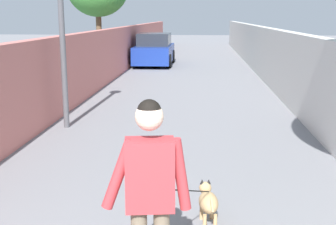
# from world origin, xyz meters

# --- Properties ---
(ground_plane) EXTENTS (80.00, 80.00, 0.00)m
(ground_plane) POSITION_xyz_m (14.00, 0.00, 0.00)
(ground_plane) COLOR gray
(wall_left) EXTENTS (48.00, 0.30, 1.89)m
(wall_left) POSITION_xyz_m (12.00, 2.94, 0.95)
(wall_left) COLOR #CC726B
(wall_left) RESTS_ON ground
(fence_right) EXTENTS (48.00, 0.30, 1.94)m
(fence_right) POSITION_xyz_m (12.00, -2.94, 0.97)
(fence_right) COLOR silver
(fence_right) RESTS_ON ground
(person_skateboarder) EXTENTS (0.27, 0.72, 1.68)m
(person_skateboarder) POSITION_xyz_m (1.50, -0.12, 1.07)
(person_skateboarder) COLOR #726651
(person_skateboarder) RESTS_ON skateboard
(dog) EXTENTS (1.89, 0.64, 1.06)m
(dog) POSITION_xyz_m (3.07, -0.61, 0.27)
(dog) COLOR tan
(dog) RESTS_ON ground
(car_near) EXTENTS (4.00, 1.80, 1.54)m
(car_near) POSITION_xyz_m (19.78, 1.79, 0.71)
(car_near) COLOR navy
(car_near) RESTS_ON ground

